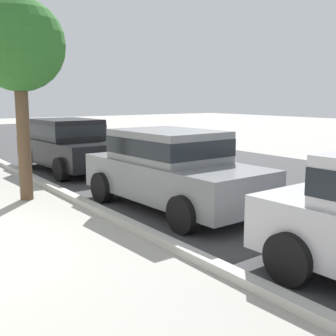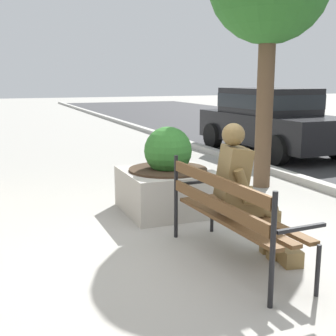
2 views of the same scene
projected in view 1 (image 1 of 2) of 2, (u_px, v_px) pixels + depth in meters
street_surface at (277, 188)px, 10.40m from camera, size 60.00×9.00×0.01m
curb_stone at (110, 215)px, 7.78m from camera, size 60.00×0.20×0.12m
street_tree_near_bench at (19, 47)px, 8.70m from camera, size 1.92×1.92×4.23m
parked_car_black at (68, 143)px, 12.65m from camera, size 4.17×2.07×1.56m
parked_car_grey at (171, 167)px, 8.36m from camera, size 4.17×2.07×1.56m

